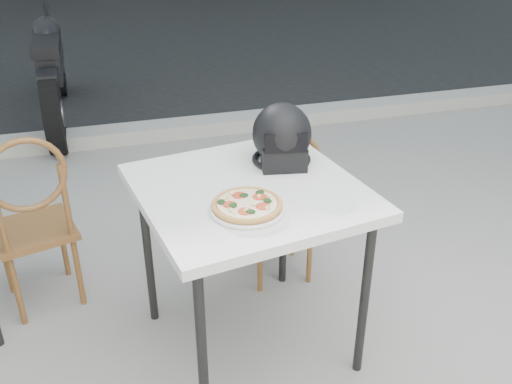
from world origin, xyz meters
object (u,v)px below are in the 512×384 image
object	(u,v)px
plate	(247,209)
helmet	(282,138)
cafe_chair_main	(282,198)
pizza	(247,204)
motorcycle	(52,69)
cafe_chair_side	(32,215)
cafe_table_main	(249,203)

from	to	relation	value
plate	helmet	bearing A→B (deg)	55.12
helmet	cafe_chair_main	size ratio (longest dim) A/B	0.35
pizza	motorcycle	world-z (taller)	motorcycle
pizza	motorcycle	distance (m)	3.70
helmet	motorcycle	xyz separation A→B (m)	(-1.13, 3.20, -0.49)
pizza	helmet	bearing A→B (deg)	55.10
helmet	cafe_chair_side	world-z (taller)	helmet
plate	cafe_chair_side	distance (m)	1.20
helmet	cafe_chair_main	world-z (taller)	helmet
cafe_table_main	helmet	xyz separation A→B (m)	(0.20, 0.19, 0.20)
cafe_chair_main	cafe_chair_side	size ratio (longest dim) A/B	0.94
cafe_chair_side	motorcycle	bearing A→B (deg)	-105.29
cafe_chair_side	motorcycle	xyz separation A→B (m)	(0.01, 2.83, -0.06)
cafe_table_main	pizza	xyz separation A→B (m)	(-0.06, -0.19, 0.11)
cafe_chair_main	pizza	bearing A→B (deg)	60.68
cafe_table_main	pizza	size ratio (longest dim) A/B	2.97
cafe_table_main	motorcycle	distance (m)	3.52
cafe_table_main	cafe_chair_side	distance (m)	1.11
helmet	cafe_chair_side	bearing A→B (deg)	171.93
pizza	motorcycle	xyz separation A→B (m)	(-0.86, 3.58, -0.39)
cafe_table_main	cafe_chair_side	world-z (taller)	cafe_chair_side
plate	cafe_chair_main	bearing A→B (deg)	60.50
cafe_chair_main	motorcycle	world-z (taller)	motorcycle
pizza	cafe_chair_side	xyz separation A→B (m)	(-0.88, 0.75, -0.33)
motorcycle	cafe_table_main	bearing A→B (deg)	-75.23
pizza	helmet	world-z (taller)	helmet
helmet	motorcycle	size ratio (longest dim) A/B	0.14
pizza	cafe_chair_main	bearing A→B (deg)	60.49
helmet	cafe_chair_main	xyz separation A→B (m)	(0.10, 0.26, -0.46)
plate	motorcycle	xyz separation A→B (m)	(-0.86, 3.58, -0.37)
plate	cafe_chair_main	world-z (taller)	cafe_chair_main
plate	cafe_chair_main	size ratio (longest dim) A/B	0.32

